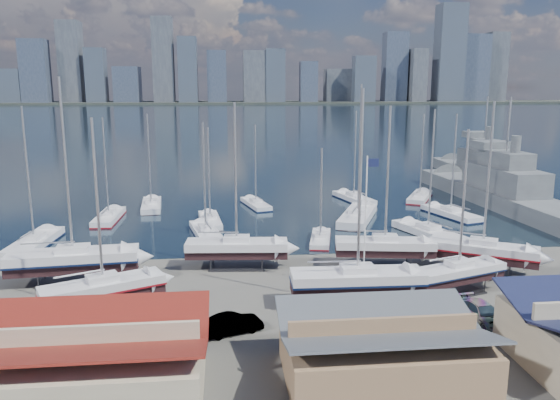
{
  "coord_description": "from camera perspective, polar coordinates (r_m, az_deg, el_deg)",
  "views": [
    {
      "loc": [
        -9.51,
        -56.24,
        17.85
      ],
      "look_at": [
        -2.84,
        8.0,
        4.47
      ],
      "focal_mm": 35.0,
      "sensor_mm": 36.0,
      "label": 1
    }
  ],
  "objects": [
    {
      "name": "far_shore",
      "position": [
        616.55,
        -5.12,
        10.1
      ],
      "size": [
        1400.0,
        80.0,
        2.2
      ],
      "primitive_type": "cube",
      "color": "#2D332D",
      "rests_on": "ground"
    },
    {
      "name": "sailboat_moored_11",
      "position": [
        90.86,
        14.39,
        0.2
      ],
      "size": [
        7.05,
        9.73,
        14.41
      ],
      "rotation": [
        0.0,
        0.0,
        1.06
      ],
      "color": "black",
      "rests_on": "water"
    },
    {
      "name": "sailboat_moored_6",
      "position": [
        64.41,
        4.25,
        -4.13
      ],
      "size": [
        3.76,
        8.03,
        11.59
      ],
      "rotation": [
        0.0,
        0.0,
        1.36
      ],
      "color": "black",
      "rests_on": "water"
    },
    {
      "name": "sailboat_moored_3",
      "position": [
        67.39,
        -7.75,
        -3.5
      ],
      "size": [
        4.61,
        10.03,
        14.47
      ],
      "rotation": [
        0.0,
        0.0,
        1.77
      ],
      "color": "black",
      "rests_on": "water"
    },
    {
      "name": "sailboat_cradle_6",
      "position": [
        57.3,
        20.42,
        -5.01
      ],
      "size": [
        10.29,
        7.81,
        16.58
      ],
      "rotation": [
        0.0,
        0.0,
        -0.55
      ],
      "color": "#2D2D33",
      "rests_on": "ground"
    },
    {
      "name": "skyline",
      "position": [
        610.37,
        -5.93,
        13.63
      ],
      "size": [
        639.14,
        43.8,
        107.69
      ],
      "color": "#475166",
      "rests_on": "far_shore"
    },
    {
      "name": "car_d",
      "position": [
        45.65,
        20.38,
        -11.03
      ],
      "size": [
        3.05,
        5.64,
        1.55
      ],
      "primitive_type": "imported",
      "rotation": [
        0.0,
        0.0,
        0.17
      ],
      "color": "gray",
      "rests_on": "ground"
    },
    {
      "name": "water",
      "position": [
        356.83,
        -4.45,
        8.77
      ],
      "size": [
        1400.0,
        600.0,
        0.4
      ],
      "primitive_type": "cube",
      "color": "#1A2A3C",
      "rests_on": "ground"
    },
    {
      "name": "sailboat_moored_5",
      "position": [
        83.02,
        -2.54,
        -0.51
      ],
      "size": [
        4.51,
        9.02,
        12.99
      ],
      "rotation": [
        0.0,
        0.0,
        1.82
      ],
      "color": "black",
      "rests_on": "water"
    },
    {
      "name": "car_a",
      "position": [
        41.97,
        -9.98,
        -12.46
      ],
      "size": [
        2.43,
        4.87,
        1.59
      ],
      "primitive_type": "imported",
      "rotation": [
        0.0,
        0.0,
        -0.12
      ],
      "color": "gray",
      "rests_on": "ground"
    },
    {
      "name": "shed_red",
      "position": [
        35.04,
        -20.02,
        -15.36
      ],
      "size": [
        14.7,
        9.45,
        4.51
      ],
      "color": "#BFB293",
      "rests_on": "ground"
    },
    {
      "name": "sailboat_moored_1",
      "position": [
        78.04,
        -17.44,
        -1.84
      ],
      "size": [
        3.0,
        9.87,
        14.66
      ],
      "rotation": [
        0.0,
        0.0,
        1.54
      ],
      "color": "black",
      "rests_on": "water"
    },
    {
      "name": "sailboat_moored_7",
      "position": [
        75.26,
        8.11,
        -1.88
      ],
      "size": [
        8.25,
        13.05,
        19.14
      ],
      "rotation": [
        0.0,
        0.0,
        1.17
      ],
      "color": "black",
      "rests_on": "water"
    },
    {
      "name": "sailboat_moored_0",
      "position": [
        68.26,
        -24.27,
        -4.25
      ],
      "size": [
        3.88,
        11.3,
        16.62
      ],
      "rotation": [
        0.0,
        0.0,
        1.5
      ],
      "color": "black",
      "rests_on": "water"
    },
    {
      "name": "sailboat_cradle_1",
      "position": [
        46.39,
        -17.98,
        -8.81
      ],
      "size": [
        9.88,
        6.58,
        15.64
      ],
      "rotation": [
        0.0,
        0.0,
        0.44
      ],
      "color": "#2D2D33",
      "rests_on": "ground"
    },
    {
      "name": "sailboat_cradle_4",
      "position": [
        56.32,
        10.9,
        -4.78
      ],
      "size": [
        10.19,
        4.25,
        16.12
      ],
      "rotation": [
        0.0,
        0.0,
        -0.15
      ],
      "color": "#2D2D33",
      "rests_on": "ground"
    },
    {
      "name": "naval_ship_west",
      "position": [
        112.64,
        20.35,
        2.71
      ],
      "size": [
        8.03,
        39.6,
        17.54
      ],
      "rotation": [
        0.0,
        0.0,
        1.53
      ],
      "color": "slate",
      "rests_on": "water"
    },
    {
      "name": "sailboat_moored_4",
      "position": [
        73.36,
        -7.31,
        -2.22
      ],
      "size": [
        3.43,
        9.08,
        13.38
      ],
      "rotation": [
        0.0,
        0.0,
        1.68
      ],
      "color": "black",
      "rests_on": "water"
    },
    {
      "name": "naval_ship_east",
      "position": [
        90.15,
        22.23,
        0.48
      ],
      "size": [
        9.83,
        44.56,
        17.98
      ],
      "rotation": [
        0.0,
        0.0,
        1.63
      ],
      "color": "slate",
      "rests_on": "water"
    },
    {
      "name": "flagpole",
      "position": [
        48.31,
        9.03,
        -1.46
      ],
      "size": [
        1.07,
        0.12,
        12.1
      ],
      "color": "white",
      "rests_on": "ground"
    },
    {
      "name": "car_c",
      "position": [
        40.17,
        3.19,
        -13.49
      ],
      "size": [
        3.92,
        5.99,
        1.53
      ],
      "primitive_type": "imported",
      "rotation": [
        0.0,
        0.0,
        -0.27
      ],
      "color": "gray",
      "rests_on": "ground"
    },
    {
      "name": "sailboat_cradle_3",
      "position": [
        46.09,
        8.08,
        -8.32
      ],
      "size": [
        11.16,
        3.36,
        17.79
      ],
      "rotation": [
        0.0,
        0.0,
        -0.02
      ],
      "color": "#2D2D33",
      "rests_on": "ground"
    },
    {
      "name": "sailboat_moored_9",
      "position": [
        69.2,
        15.2,
        -3.39
      ],
      "size": [
        6.36,
        11.03,
        16.07
      ],
      "rotation": [
        0.0,
        0.0,
        1.91
      ],
      "color": "black",
      "rests_on": "water"
    },
    {
      "name": "ground",
      "position": [
        50.47,
        5.39,
        -9.06
      ],
      "size": [
        1400.0,
        1400.0,
        0.0
      ],
      "primitive_type": "plane",
      "color": "#605E59",
      "rests_on": "ground"
    },
    {
      "name": "sailboat_cradle_0",
      "position": [
        54.13,
        -20.78,
        -5.87
      ],
      "size": [
        11.99,
        4.31,
        18.76
      ],
      "rotation": [
        0.0,
        0.0,
        0.09
      ],
      "color": "#2D2D33",
      "rests_on": "ground"
    },
    {
      "name": "sailboat_moored_8",
      "position": [
        87.84,
        7.72,
        0.07
      ],
      "size": [
        5.28,
        10.38,
        14.94
      ],
      "rotation": [
        0.0,
        0.0,
        1.83
      ],
      "color": "black",
      "rests_on": "water"
    },
    {
      "name": "shed_grey",
      "position": [
        35.38,
        10.68,
        -14.86
      ],
      "size": [
        12.6,
        8.4,
        4.17
      ],
      "color": "#8C6B4C",
      "rests_on": "ground"
    },
    {
      "name": "sailboat_cradle_2",
      "position": [
        54.93,
        -4.54,
        -5.0
      ],
      "size": [
        10.31,
        3.66,
        16.46
      ],
      "rotation": [
        0.0,
        0.0,
        -0.08
      ],
      "color": "#2D2D33",
      "rests_on": "ground"
    },
    {
      "name": "car_b",
      "position": [
        41.41,
        -4.97,
        -12.75
      ],
      "size": [
        4.74,
        2.99,
        1.47
      ],
      "primitive_type": "imported",
      "rotation": [
        0.0,
        0.0,
        1.92
      ],
      "color": "gray",
      "rests_on": "ground"
    },
    {
      "name": "sailboat_cradle_5",
      "position": [
        50.56,
        18.16,
        -7.18
      ],
      "size": [
        9.19,
        5.26,
        14.46
      ],
      "rotation": [
        0.0,
        0.0,
        0.34
      ],
      "color": "#2D2D33",
      "rests_on": "ground"
    },
    {
      "name": "sailboat_moored_2",
      "position": [
        84.02,
        -13.28,
        -0.66
      ],
      "size": [
        3.63,
        9.97,
        14.74
      ],
      "rotation": [
        0.0,
        0.0,
        1.66
      ],
      "color": "black",
      "rests_on": "water"
    },
    {
      "name": "sailboat_moored_10",
      "position": [
        80.3,
        17.39,
        -1.46
      ],
      "size": [
        5.61,
        10.39,
        14.96
      ],
      "rotation": [
        0.0,
        0.0,
        1.87
      ],
      "color": "black",
      "rests_on": "water"
    }
  ]
}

